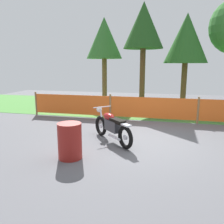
{
  "coord_description": "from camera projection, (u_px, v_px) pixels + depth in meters",
  "views": [
    {
      "loc": [
        0.55,
        -6.59,
        2.23
      ],
      "look_at": [
        -0.98,
        -0.25,
        0.9
      ],
      "focal_mm": 36.71,
      "sensor_mm": 36.0,
      "label": 1
    }
  ],
  "objects": [
    {
      "name": "ground",
      "position": [
        146.0,
        142.0,
        6.85
      ],
      "size": [
        24.0,
        24.0,
        0.02
      ],
      "primitive_type": "cube",
      "color": "#5B5B60"
    },
    {
      "name": "grass_verge",
      "position": [
        156.0,
        108.0,
        12.15
      ],
      "size": [
        24.0,
        5.89,
        0.01
      ],
      "primitive_type": "cube",
      "color": "#4C8C3D",
      "rests_on": "ground"
    },
    {
      "name": "barrier_fence",
      "position": [
        152.0,
        108.0,
        9.24
      ],
      "size": [
        10.58,
        0.08,
        1.05
      ],
      "color": "olive",
      "rests_on": "ground"
    },
    {
      "name": "tree_leftmost",
      "position": [
        104.0,
        39.0,
        12.85
      ],
      "size": [
        2.03,
        2.03,
        4.86
      ],
      "color": "brown",
      "rests_on": "ground"
    },
    {
      "name": "tree_near_left",
      "position": [
        144.0,
        27.0,
        11.39
      ],
      "size": [
        2.02,
        2.02,
        5.31
      ],
      "color": "brown",
      "rests_on": "ground"
    },
    {
      "name": "tree_near_right",
      "position": [
        186.0,
        39.0,
        11.28
      ],
      "size": [
        2.16,
        2.16,
        4.74
      ],
      "color": "brown",
      "rests_on": "ground"
    },
    {
      "name": "motorcycle_lead",
      "position": [
        112.0,
        126.0,
        6.75
      ],
      "size": [
        1.51,
        1.55,
        0.97
      ],
      "rotation": [
        0.0,
        0.0,
        2.34
      ],
      "color": "black",
      "rests_on": "ground"
    },
    {
      "name": "oil_drum",
      "position": [
        70.0,
        141.0,
        5.54
      ],
      "size": [
        0.58,
        0.58,
        0.88
      ],
      "primitive_type": "cylinder",
      "color": "maroon",
      "rests_on": "ground"
    }
  ]
}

